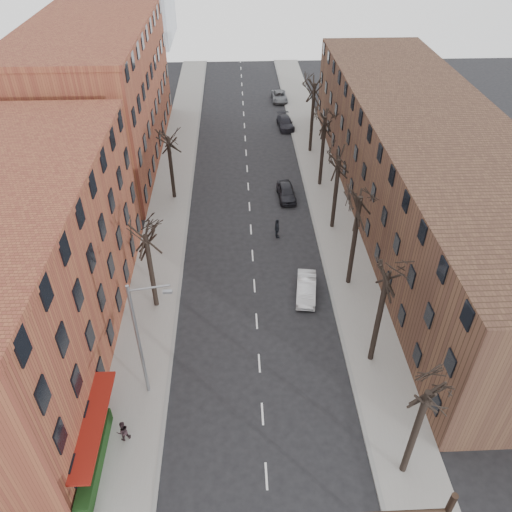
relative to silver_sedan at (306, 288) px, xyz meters
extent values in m
cube|color=gray|center=(-12.00, 16.26, -0.61)|extent=(4.00, 90.00, 0.15)
cube|color=gray|center=(4.00, 16.26, -0.61)|extent=(4.00, 90.00, 0.15)
cube|color=brown|center=(-20.00, -3.74, 5.31)|extent=(12.00, 26.00, 12.00)
cube|color=brown|center=(-20.00, 25.26, 6.31)|extent=(12.00, 28.00, 14.00)
cube|color=#513525|center=(12.00, 11.26, 4.31)|extent=(12.00, 50.00, 10.00)
cube|color=maroon|center=(-13.40, -12.74, -0.69)|extent=(1.20, 7.00, 0.15)
cube|color=#193512|center=(-13.50, -13.74, -0.04)|extent=(0.80, 6.00, 1.00)
cylinder|color=slate|center=(-11.20, -8.74, 3.81)|extent=(0.20, 0.20, 9.00)
cylinder|color=slate|center=(-10.10, -8.74, 8.11)|extent=(2.39, 0.12, 0.46)
cube|color=slate|center=(-9.10, -8.74, 7.81)|extent=(0.50, 0.22, 0.14)
imported|color=silver|center=(0.00, 0.00, 0.00)|extent=(2.01, 4.32, 1.37)
imported|color=black|center=(-0.20, 14.75, 0.03)|extent=(1.91, 4.27, 1.42)
imported|color=black|center=(1.30, 32.44, -0.02)|extent=(2.23, 4.70, 1.32)
imported|color=slate|center=(1.30, 41.98, -0.05)|extent=(2.24, 4.63, 1.27)
imported|color=black|center=(-12.16, -12.15, 0.21)|extent=(0.90, 0.83, 1.49)
imported|color=black|center=(-1.68, 7.91, 0.27)|extent=(0.62, 1.17, 1.91)
camera|label=1|loc=(-5.20, -29.04, 25.82)|focal=35.00mm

